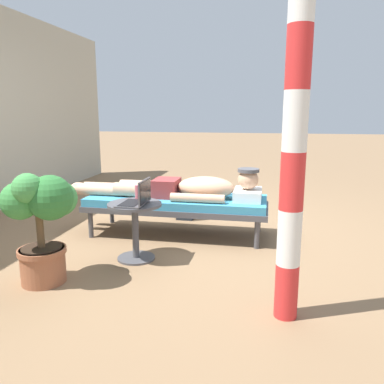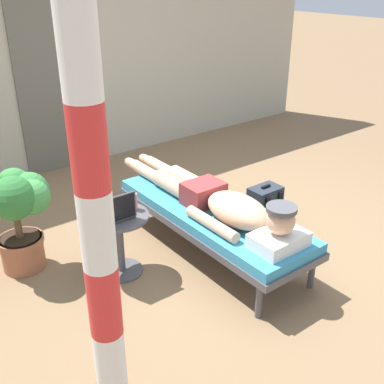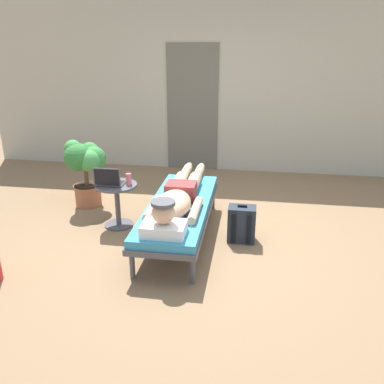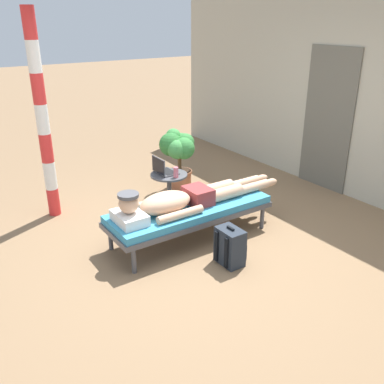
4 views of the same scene
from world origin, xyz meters
name	(u,v)px [view 2 (image 2 of 4)]	position (x,y,z in m)	size (l,w,h in m)	color
ground_plane	(233,244)	(0.00, 0.00, 0.00)	(40.00, 40.00, 0.00)	#846647
house_wall_back	(66,53)	(-0.22, 2.74, 1.35)	(7.60, 0.20, 2.70)	#B2AD99
house_door_panel	(53,86)	(-0.47, 2.63, 1.02)	(0.84, 0.03, 2.04)	#625F54
lounge_chair	(211,216)	(-0.22, 0.05, 0.35)	(0.66, 1.94, 0.42)	#4C4C51
person_reclining	(219,201)	(-0.22, -0.04, 0.52)	(0.53, 2.17, 0.33)	white
side_table	(119,234)	(-0.99, 0.24, 0.36)	(0.48, 0.48, 0.52)	#4C4C51
laptop	(114,213)	(-1.05, 0.19, 0.58)	(0.31, 0.24, 0.23)	#4C4C51
drink_glass	(133,201)	(-0.84, 0.25, 0.59)	(0.06, 0.06, 0.13)	#D86672
backpack	(264,207)	(0.47, 0.09, 0.20)	(0.30, 0.26, 0.42)	#262D38
potted_plant	(17,206)	(-1.59, 0.77, 0.57)	(0.53, 0.52, 0.89)	#9E5B3D
porch_post	(97,230)	(-1.76, -1.06, 1.26)	(0.15, 0.15, 2.53)	red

